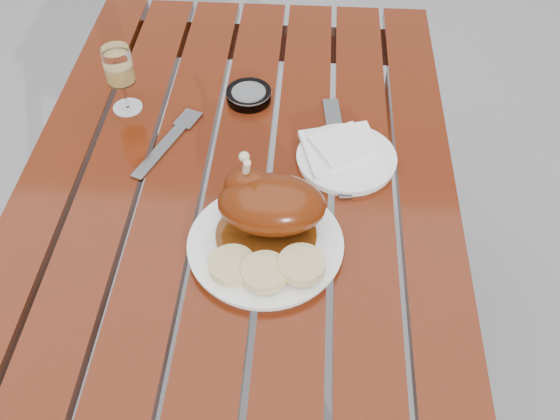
% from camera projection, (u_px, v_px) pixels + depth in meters
% --- Properties ---
extents(ground, '(60.00, 60.00, 0.00)m').
position_uv_depth(ground, '(252.00, 367.00, 1.71)').
color(ground, slate).
rests_on(ground, ground).
extents(table, '(0.80, 1.20, 0.75)m').
position_uv_depth(table, '(246.00, 288.00, 1.43)').
color(table, '#651D0C').
rests_on(table, ground).
extents(dinner_plate, '(0.33, 0.33, 0.02)m').
position_uv_depth(dinner_plate, '(266.00, 245.00, 1.03)').
color(dinner_plate, white).
rests_on(dinner_plate, table).
extents(roast_duck, '(0.18, 0.17, 0.13)m').
position_uv_depth(roast_duck, '(268.00, 203.00, 1.02)').
color(roast_duck, '#58280A').
rests_on(roast_duck, dinner_plate).
extents(bread_dumplings, '(0.18, 0.09, 0.02)m').
position_uv_depth(bread_dumplings, '(266.00, 267.00, 0.97)').
color(bread_dumplings, beige).
rests_on(bread_dumplings, dinner_plate).
extents(wine_glass, '(0.08, 0.08, 0.14)m').
position_uv_depth(wine_glass, '(122.00, 80.00, 1.23)').
color(wine_glass, '#F7CD70').
rests_on(wine_glass, table).
extents(side_plate, '(0.24, 0.24, 0.02)m').
position_uv_depth(side_plate, '(346.00, 159.00, 1.17)').
color(side_plate, white).
rests_on(side_plate, table).
extents(napkin, '(0.17, 0.16, 0.01)m').
position_uv_depth(napkin, '(342.00, 150.00, 1.17)').
color(napkin, white).
rests_on(napkin, side_plate).
extents(ashtray, '(0.11, 0.11, 0.02)m').
position_uv_depth(ashtray, '(249.00, 95.00, 1.29)').
color(ashtray, '#B2B7BC').
rests_on(ashtray, table).
extents(fork, '(0.09, 0.19, 0.01)m').
position_uv_depth(fork, '(164.00, 146.00, 1.20)').
color(fork, gray).
rests_on(fork, table).
extents(knife, '(0.05, 0.24, 0.01)m').
position_uv_depth(knife, '(339.00, 153.00, 1.19)').
color(knife, gray).
rests_on(knife, table).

